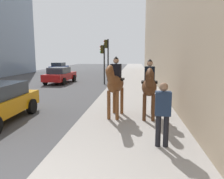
# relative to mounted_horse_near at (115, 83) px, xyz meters

# --- Properties ---
(mounted_horse_near) EXTENTS (2.15, 0.76, 2.35)m
(mounted_horse_near) POSITION_rel_mounted_horse_near_xyz_m (0.00, 0.00, 0.00)
(mounted_horse_near) COLOR brown
(mounted_horse_near) RESTS_ON sidewalk_slab
(mounted_horse_far) EXTENTS (2.15, 0.65, 2.26)m
(mounted_horse_far) POSITION_rel_mounted_horse_near_xyz_m (-0.04, -1.29, -0.08)
(mounted_horse_far) COLOR #4C2B16
(mounted_horse_far) RESTS_ON sidewalk_slab
(pedestrian_greeting) EXTENTS (0.29, 0.42, 1.70)m
(pedestrian_greeting) POSITION_rel_mounted_horse_near_xyz_m (-2.67, -1.48, -0.35)
(pedestrian_greeting) COLOR black
(pedestrian_greeting) RESTS_ON sidewalk_slab
(car_near_lane) EXTENTS (4.35, 2.04, 1.44)m
(car_near_lane) POSITION_rel_mounted_horse_near_xyz_m (10.71, 5.98, -0.70)
(car_near_lane) COLOR maroon
(car_near_lane) RESTS_ON ground
(car_far_lane) EXTENTS (3.99, 1.95, 1.44)m
(car_far_lane) POSITION_rel_mounted_horse_near_xyz_m (23.36, 10.58, -0.69)
(car_far_lane) COLOR navy
(car_far_lane) RESTS_ON ground
(traffic_light_near_curb) EXTENTS (0.20, 0.44, 3.40)m
(traffic_light_near_curb) POSITION_rel_mounted_horse_near_xyz_m (10.33, 1.98, 0.86)
(traffic_light_near_curb) COLOR black
(traffic_light_near_curb) RESTS_ON ground
(traffic_light_far_curb) EXTENTS (0.20, 0.44, 3.85)m
(traffic_light_far_curb) POSITION_rel_mounted_horse_near_xyz_m (10.38, 1.65, 1.14)
(traffic_light_far_curb) COLOR black
(traffic_light_far_curb) RESTS_ON ground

